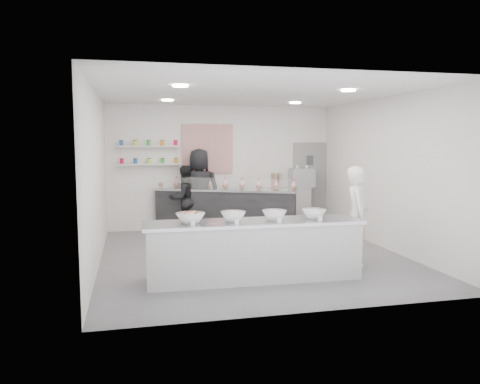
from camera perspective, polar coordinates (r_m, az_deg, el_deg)
name	(u,v)px	position (r m, az deg, el deg)	size (l,w,h in m)	color
floor	(252,256)	(8.86, 1.44, -7.76)	(6.00, 6.00, 0.00)	#515156
ceiling	(252,93)	(8.64, 1.50, 11.93)	(6.00, 6.00, 0.00)	white
back_wall	(221,167)	(11.54, -2.28, 3.03)	(5.50, 5.50, 0.00)	white
left_wall	(96,179)	(8.37, -17.09, 1.56)	(6.00, 6.00, 0.00)	white
right_wall	(387,174)	(9.68, 17.43, 2.15)	(6.00, 6.00, 0.00)	white
back_door	(309,184)	(12.19, 8.43, 1.02)	(0.88, 0.04, 2.10)	gray
pattern_panel	(207,149)	(11.44, -4.00, 5.25)	(1.25, 0.03, 1.20)	#A23332
jar_shelf_lower	(149,164)	(11.24, -11.00, 3.35)	(1.45, 0.22, 0.04)	silver
jar_shelf_upper	(149,146)	(11.23, -11.04, 5.49)	(1.45, 0.22, 0.04)	silver
preserve_jars	(149,152)	(11.21, -11.03, 4.78)	(1.45, 0.10, 0.56)	#E30047
downlight_0	(180,86)	(7.41, -7.28, 12.69)	(0.24, 0.24, 0.02)	white
downlight_1	(348,91)	(8.18, 13.07, 11.96)	(0.24, 0.24, 0.02)	white
downlight_2	(167,100)	(9.98, -8.84, 10.97)	(0.24, 0.24, 0.02)	white
downlight_3	(295,103)	(10.57, 6.75, 10.73)	(0.24, 0.24, 0.02)	white
prep_counter	(254,250)	(7.29, 1.71, -7.10)	(3.38, 0.77, 0.92)	#AFB0AA
back_bar	(225,211)	(11.01, -1.80, -2.28)	(3.32, 0.61, 1.03)	black
sneeze_guard	(222,184)	(10.65, -2.18, 0.98)	(3.27, 0.01, 0.28)	white
espresso_ledge	(284,207)	(11.82, 5.34, -1.82)	(1.33, 0.42, 0.99)	#AFB0AA
espresso_machine	(302,178)	(11.90, 7.52, 1.70)	(0.60, 0.41, 0.45)	#93969E
cup_stacks	(277,180)	(11.69, 4.57, 1.41)	(0.26, 0.24, 0.35)	gray
prep_bowls	(254,216)	(7.18, 1.72, -2.93)	(2.34, 0.49, 0.15)	white
label_cards	(264,224)	(6.70, 2.95, -3.96)	(2.01, 0.04, 0.07)	white
cookie_bags	(225,183)	(10.94, -1.81, 1.07)	(3.34, 0.14, 0.26)	pink
woman_prep	(357,216)	(8.33, 14.08, -2.83)	(0.62, 0.41, 1.71)	white
staff_left	(184,199)	(11.08, -6.78, -0.84)	(0.76, 0.60, 1.57)	black
staff_right	(200,190)	(11.10, -4.95, 0.23)	(0.96, 0.63, 1.97)	black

